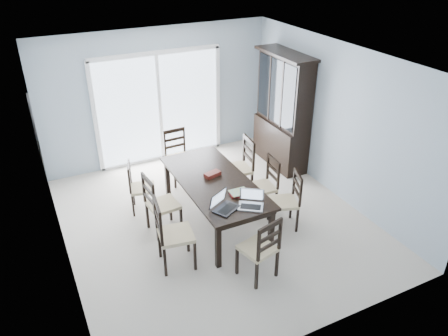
{
  "coord_description": "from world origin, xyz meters",
  "views": [
    {
      "loc": [
        -2.42,
        -5.21,
        4.1
      ],
      "look_at": [
        0.16,
        0.0,
        0.92
      ],
      "focal_mm": 35.0,
      "sensor_mm": 36.0,
      "label": 1
    }
  ],
  "objects_px": {
    "chair_left_mid": "(156,199)",
    "chair_end_far": "(177,150)",
    "chair_left_near": "(168,227)",
    "chair_left_far": "(137,182)",
    "laptop_dark": "(227,206)",
    "china_hutch": "(283,112)",
    "chair_right_far": "(242,161)",
    "hot_tub": "(123,125)",
    "chair_right_mid": "(267,179)",
    "laptop_silver": "(251,204)",
    "chair_end_near": "(263,244)",
    "cell_phone": "(237,209)",
    "game_box": "(212,174)",
    "chair_right_near": "(290,194)",
    "dining_table": "(214,185)"
  },
  "relations": [
    {
      "from": "chair_left_mid",
      "to": "hot_tub",
      "type": "distance_m",
      "value": 3.31
    },
    {
      "from": "chair_right_far",
      "to": "hot_tub",
      "type": "relative_size",
      "value": 0.63
    },
    {
      "from": "laptop_dark",
      "to": "chair_right_near",
      "type": "bearing_deg",
      "value": -19.49
    },
    {
      "from": "chair_end_near",
      "to": "game_box",
      "type": "bearing_deg",
      "value": 74.93
    },
    {
      "from": "chair_left_near",
      "to": "chair_left_mid",
      "type": "distance_m",
      "value": 0.79
    },
    {
      "from": "chair_right_mid",
      "to": "chair_right_far",
      "type": "distance_m",
      "value": 0.65
    },
    {
      "from": "chair_right_near",
      "to": "hot_tub",
      "type": "xyz_separation_m",
      "value": [
        -1.52,
        4.01,
        -0.1
      ]
    },
    {
      "from": "chair_right_mid",
      "to": "game_box",
      "type": "relative_size",
      "value": 4.21
    },
    {
      "from": "chair_left_near",
      "to": "hot_tub",
      "type": "xyz_separation_m",
      "value": [
        0.46,
        4.07,
        -0.17
      ]
    },
    {
      "from": "chair_left_far",
      "to": "chair_right_far",
      "type": "distance_m",
      "value": 1.81
    },
    {
      "from": "china_hutch",
      "to": "chair_end_far",
      "type": "bearing_deg",
      "value": 172.17
    },
    {
      "from": "chair_right_mid",
      "to": "chair_right_far",
      "type": "xyz_separation_m",
      "value": [
        -0.1,
        0.64,
        0.06
      ]
    },
    {
      "from": "chair_end_far",
      "to": "cell_phone",
      "type": "xyz_separation_m",
      "value": [
        -0.04,
        -2.39,
        0.16
      ]
    },
    {
      "from": "chair_left_far",
      "to": "laptop_dark",
      "type": "relative_size",
      "value": 2.39
    },
    {
      "from": "chair_left_far",
      "to": "chair_right_far",
      "type": "relative_size",
      "value": 0.85
    },
    {
      "from": "cell_phone",
      "to": "chair_right_mid",
      "type": "bearing_deg",
      "value": 69.7
    },
    {
      "from": "chair_left_near",
      "to": "cell_phone",
      "type": "xyz_separation_m",
      "value": [
        0.94,
        -0.19,
        0.12
      ]
    },
    {
      "from": "chair_right_mid",
      "to": "game_box",
      "type": "distance_m",
      "value": 0.92
    },
    {
      "from": "laptop_dark",
      "to": "cell_phone",
      "type": "bearing_deg",
      "value": -56.02
    },
    {
      "from": "china_hutch",
      "to": "chair_right_far",
      "type": "relative_size",
      "value": 1.84
    },
    {
      "from": "dining_table",
      "to": "chair_right_mid",
      "type": "relative_size",
      "value": 2.03
    },
    {
      "from": "dining_table",
      "to": "hot_tub",
      "type": "bearing_deg",
      "value": 99.07
    },
    {
      "from": "game_box",
      "to": "china_hutch",
      "type": "bearing_deg",
      "value": 29.28
    },
    {
      "from": "chair_left_far",
      "to": "laptop_dark",
      "type": "xyz_separation_m",
      "value": [
        0.8,
        -1.63,
        0.27
      ]
    },
    {
      "from": "chair_left_mid",
      "to": "laptop_silver",
      "type": "xyz_separation_m",
      "value": [
        1.03,
        -1.0,
        0.2
      ]
    },
    {
      "from": "chair_end_near",
      "to": "chair_left_near",
      "type": "bearing_deg",
      "value": 127.33
    },
    {
      "from": "chair_left_far",
      "to": "chair_end_far",
      "type": "bearing_deg",
      "value": 142.45
    },
    {
      "from": "laptop_silver",
      "to": "game_box",
      "type": "xyz_separation_m",
      "value": [
        -0.11,
        1.02,
        -0.02
      ]
    },
    {
      "from": "hot_tub",
      "to": "chair_right_far",
      "type": "bearing_deg",
      "value": -64.63
    },
    {
      "from": "chair_left_near",
      "to": "chair_right_near",
      "type": "bearing_deg",
      "value": 100.22
    },
    {
      "from": "chair_left_near",
      "to": "chair_end_far",
      "type": "bearing_deg",
      "value": 164.79
    },
    {
      "from": "dining_table",
      "to": "laptop_dark",
      "type": "distance_m",
      "value": 0.82
    },
    {
      "from": "china_hutch",
      "to": "game_box",
      "type": "xyz_separation_m",
      "value": [
        -1.99,
        -1.12,
        -0.29
      ]
    },
    {
      "from": "chair_right_near",
      "to": "chair_right_far",
      "type": "bearing_deg",
      "value": 27.67
    },
    {
      "from": "chair_left_mid",
      "to": "chair_end_far",
      "type": "relative_size",
      "value": 1.02
    },
    {
      "from": "chair_right_near",
      "to": "cell_phone",
      "type": "distance_m",
      "value": 1.09
    },
    {
      "from": "chair_left_near",
      "to": "chair_left_mid",
      "type": "relative_size",
      "value": 1.05
    },
    {
      "from": "chair_end_near",
      "to": "cell_phone",
      "type": "bearing_deg",
      "value": 81.58
    },
    {
      "from": "chair_right_far",
      "to": "chair_end_near",
      "type": "height_order",
      "value": "chair_right_far"
    },
    {
      "from": "chair_right_mid",
      "to": "chair_left_far",
      "type": "bearing_deg",
      "value": 68.78
    },
    {
      "from": "chair_end_near",
      "to": "game_box",
      "type": "distance_m",
      "value": 1.62
    },
    {
      "from": "game_box",
      "to": "chair_left_mid",
      "type": "bearing_deg",
      "value": -178.74
    },
    {
      "from": "chair_end_near",
      "to": "laptop_dark",
      "type": "distance_m",
      "value": 0.74
    },
    {
      "from": "chair_right_near",
      "to": "chair_end_far",
      "type": "distance_m",
      "value": 2.37
    },
    {
      "from": "dining_table",
      "to": "chair_end_near",
      "type": "height_order",
      "value": "chair_end_near"
    },
    {
      "from": "chair_right_far",
      "to": "game_box",
      "type": "distance_m",
      "value": 0.9
    },
    {
      "from": "china_hutch",
      "to": "game_box",
      "type": "relative_size",
      "value": 8.56
    },
    {
      "from": "chair_right_mid",
      "to": "laptop_silver",
      "type": "bearing_deg",
      "value": 141.35
    },
    {
      "from": "laptop_silver",
      "to": "chair_right_far",
      "type": "bearing_deg",
      "value": 100.67
    },
    {
      "from": "china_hutch",
      "to": "chair_end_near",
      "type": "xyz_separation_m",
      "value": [
        -2.03,
        -2.72,
        -0.49
      ]
    }
  ]
}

